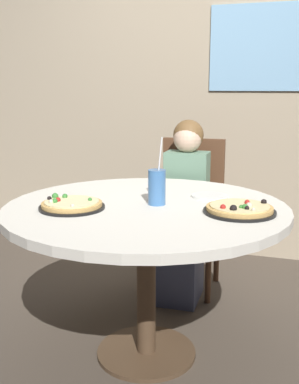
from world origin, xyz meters
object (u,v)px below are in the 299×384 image
(chair_wooden, at_px, (190,205))
(diner_child, at_px, (184,220))
(dining_table, at_px, (146,224))
(pizza_cheese, at_px, (240,209))
(pizza_veggie, at_px, (71,205))
(soda_cup, at_px, (157,187))
(plate_small, at_px, (210,196))

(chair_wooden, xyz_separation_m, diner_child, (0.00, -0.18, -0.05))
(dining_table, xyz_separation_m, pizza_cheese, (0.42, -0.01, 0.11))
(diner_child, distance_m, pizza_veggie, 0.97)
(dining_table, height_order, soda_cup, soda_cup)
(chair_wooden, bearing_deg, soda_cup, -87.06)
(dining_table, distance_m, pizza_cheese, 0.44)
(pizza_cheese, height_order, soda_cup, soda_cup)
(pizza_cheese, relative_size, soda_cup, 1.00)
(pizza_cheese, distance_m, soda_cup, 0.39)
(diner_child, height_order, pizza_veggie, diner_child)
(pizza_veggie, xyz_separation_m, soda_cup, (0.34, 0.19, 0.06))
(diner_child, height_order, plate_small, diner_child)
(dining_table, bearing_deg, plate_small, 45.42)
(pizza_veggie, bearing_deg, dining_table, 28.76)
(pizza_veggie, distance_m, soda_cup, 0.39)
(dining_table, distance_m, pizza_veggie, 0.35)
(pizza_cheese, bearing_deg, chair_wooden, 115.02)
(pizza_veggie, relative_size, plate_small, 1.61)
(plate_small, bearing_deg, soda_cup, -132.48)
(dining_table, height_order, chair_wooden, chair_wooden)
(diner_child, relative_size, pizza_cheese, 3.51)
(chair_wooden, relative_size, diner_child, 0.88)
(plate_small, bearing_deg, chair_wooden, 110.66)
(dining_table, bearing_deg, pizza_cheese, -1.13)
(pizza_veggie, height_order, plate_small, pizza_veggie)
(diner_child, relative_size, soda_cup, 3.52)
(pizza_cheese, bearing_deg, dining_table, 178.87)
(chair_wooden, height_order, plate_small, chair_wooden)
(soda_cup, bearing_deg, pizza_cheese, -5.39)
(diner_child, bearing_deg, soda_cup, -86.66)
(diner_child, bearing_deg, chair_wooden, 91.42)
(dining_table, bearing_deg, soda_cup, 32.95)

